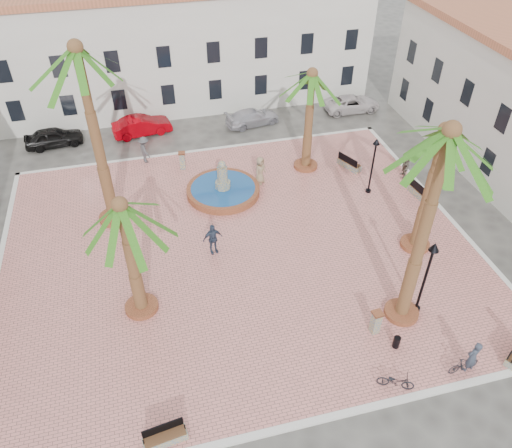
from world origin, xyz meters
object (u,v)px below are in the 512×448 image
(bicycle_b, at_px, (464,364))
(bench_e, at_px, (420,193))
(palm_e, at_px, (441,145))
(car_red, at_px, (142,126))
(pedestrian_fountain_a, at_px, (260,170))
(bicycle_a, at_px, (396,381))
(palm_sw, at_px, (123,220))
(pedestrian_east, at_px, (405,166))
(lamppost_e, at_px, (374,157))
(pedestrian_north, at_px, (145,150))
(palm_ne, at_px, (311,86))
(car_black, at_px, (54,137))
(bollard_e, at_px, (423,238))
(litter_bin, at_px, (396,342))
(palm_nw, at_px, (80,69))
(lamppost_s, at_px, (429,266))
(bench_s, at_px, (165,438))
(car_white, at_px, (352,104))
(car_silver, at_px, (253,117))
(pedestrian_fountain_b, at_px, (213,239))
(fountain, at_px, (223,189))
(bench_ne, at_px, (349,164))
(cyclist_a, at_px, (473,357))
(palm_s, at_px, (445,154))
(bollard_n, at_px, (182,160))

(bicycle_b, bearing_deg, bench_e, -24.51)
(palm_e, height_order, car_red, palm_e)
(pedestrian_fountain_a, bearing_deg, bench_e, -66.01)
(bicycle_a, bearing_deg, palm_sw, 80.73)
(pedestrian_east, bearing_deg, pedestrian_fountain_a, -86.99)
(lamppost_e, xyz_separation_m, pedestrian_north, (-13.65, 7.26, -1.69))
(palm_e, height_order, pedestrian_east, palm_e)
(palm_ne, distance_m, car_black, 19.42)
(bicycle_a, distance_m, pedestrian_north, 22.58)
(lamppost_e, height_order, bicycle_a, lamppost_e)
(bollard_e, height_order, bicycle_b, bollard_e)
(pedestrian_fountain_a, bearing_deg, litter_bin, -122.26)
(palm_nw, relative_size, pedestrian_east, 6.76)
(bench_e, height_order, car_black, car_black)
(bench_e, xyz_separation_m, litter_bin, (-6.84, -10.31, 0.03))
(palm_e, relative_size, pedestrian_fountain_a, 4.03)
(lamppost_s, height_order, car_black, lamppost_s)
(bench_s, bearing_deg, car_white, 45.88)
(car_silver, bearing_deg, litter_bin, 171.41)
(palm_nw, height_order, bench_e, palm_nw)
(palm_ne, relative_size, bollard_e, 5.56)
(lamppost_e, bearing_deg, pedestrian_fountain_b, -163.47)
(bicycle_a, bearing_deg, lamppost_s, -13.21)
(palm_nw, height_order, litter_bin, palm_nw)
(pedestrian_east, bearing_deg, palm_e, -9.61)
(fountain, height_order, bicycle_a, fountain)
(litter_bin, bearing_deg, bicycle_a, -117.95)
(bench_ne, height_order, lamppost_s, lamppost_s)
(cyclist_a, bearing_deg, palm_s, -78.96)
(palm_e, relative_size, palm_ne, 1.09)
(bollard_n, xyz_separation_m, pedestrian_north, (-2.39, 1.51, 0.31))
(palm_sw, height_order, bollard_e, palm_sw)
(palm_e, relative_size, cyclist_a, 4.30)
(palm_nw, height_order, lamppost_s, palm_nw)
(bench_ne, bearing_deg, car_silver, 7.27)
(palm_s, bearing_deg, cyclist_a, -69.32)
(bench_s, height_order, bollard_e, bollard_e)
(car_black, bearing_deg, palm_nw, -164.92)
(palm_sw, distance_m, car_red, 18.74)
(palm_e, height_order, bench_e, palm_e)
(palm_s, height_order, pedestrian_fountain_a, palm_s)
(palm_ne, xyz_separation_m, bollard_n, (-8.28, 1.91, -5.25))
(pedestrian_fountain_b, bearing_deg, cyclist_a, -59.02)
(fountain, height_order, palm_nw, palm_nw)
(bicycle_b, relative_size, car_white, 0.33)
(cyclist_a, relative_size, car_black, 0.44)
(bench_ne, relative_size, car_white, 0.41)
(car_silver, bearing_deg, palm_nw, 120.22)
(pedestrian_fountain_a, distance_m, car_black, 16.06)
(palm_ne, distance_m, bench_e, 9.67)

